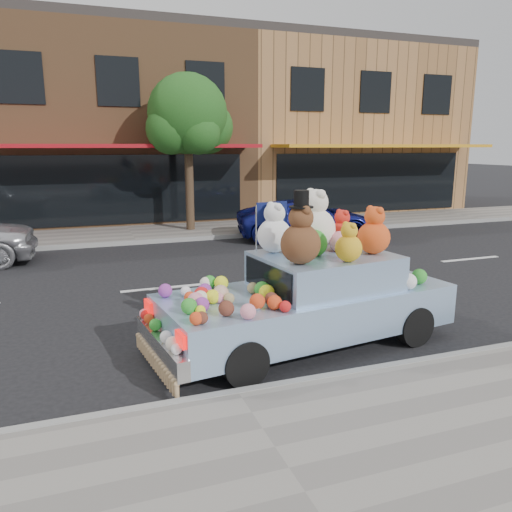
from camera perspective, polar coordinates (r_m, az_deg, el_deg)
name	(u,v)px	position (r m, az deg, el deg)	size (l,w,h in m)	color
ground	(165,288)	(10.61, -10.40, -3.62)	(120.00, 120.00, 0.00)	black
near_sidewalk	(289,474)	(4.84, 3.78, -23.56)	(60.00, 3.00, 0.12)	gray
far_sidewalk	(131,234)	(16.89, -14.10, 2.42)	(60.00, 3.00, 0.12)	gray
near_kerb	(237,395)	(6.03, -2.13, -15.63)	(60.00, 0.12, 0.13)	gray
far_kerb	(136,242)	(15.42, -13.52, 1.53)	(60.00, 0.12, 0.13)	gray
storefront_mid	(112,127)	(22.12, -16.14, 13.94)	(10.00, 9.80, 7.30)	#8D603B
storefront_right	(328,130)	(24.92, 8.18, 14.07)	(10.00, 9.80, 7.30)	#9F6F42
street_tree	(188,121)	(17.03, -7.77, 15.04)	(3.00, 2.70, 5.22)	#38281C
car_blue	(307,219)	(16.01, 5.81, 4.20)	(2.04, 4.42, 1.23)	navy
art_car	(308,291)	(7.38, 5.97, -3.99)	(4.67, 2.32, 2.34)	black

